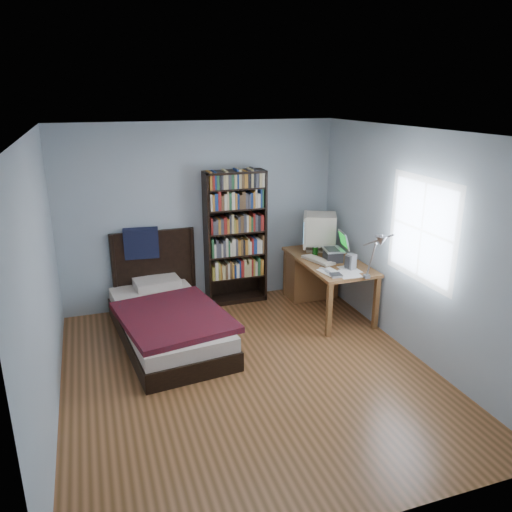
# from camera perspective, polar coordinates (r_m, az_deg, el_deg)

# --- Properties ---
(room) EXTENTS (4.20, 4.24, 2.50)m
(room) POSITION_cam_1_polar(r_m,az_deg,el_deg) (4.92, -0.49, -0.67)
(room) COLOR brown
(room) RESTS_ON ground
(desk) EXTENTS (0.75, 1.49, 0.73)m
(desk) POSITION_cam_1_polar(r_m,az_deg,el_deg) (7.13, 6.73, -1.87)
(desk) COLOR brown
(desk) RESTS_ON floor
(crt_monitor) EXTENTS (0.62, 0.57, 0.53)m
(crt_monitor) POSITION_cam_1_polar(r_m,az_deg,el_deg) (6.99, 7.13, 3.01)
(crt_monitor) COLOR beige
(crt_monitor) RESTS_ON desk
(laptop) EXTENTS (0.36, 0.35, 0.38)m
(laptop) POSITION_cam_1_polar(r_m,az_deg,el_deg) (6.63, 8.93, 0.37)
(laptop) COLOR #2D2D30
(laptop) RESTS_ON desk
(desk_lamp) EXTENTS (0.26, 0.57, 0.67)m
(desk_lamp) POSITION_cam_1_polar(r_m,az_deg,el_deg) (5.56, 13.88, 1.24)
(desk_lamp) COLOR #99999E
(desk_lamp) RESTS_ON desk
(keyboard) EXTENTS (0.32, 0.51, 0.05)m
(keyboard) POSITION_cam_1_polar(r_m,az_deg,el_deg) (6.60, 7.13, -0.46)
(keyboard) COLOR #B8B199
(keyboard) RESTS_ON desk
(speaker) EXTENTS (0.13, 0.13, 0.20)m
(speaker) POSITION_cam_1_polar(r_m,az_deg,el_deg) (6.34, 10.81, -0.66)
(speaker) COLOR gray
(speaker) RESTS_ON desk
(soda_can) EXTENTS (0.07, 0.07, 0.13)m
(soda_can) POSITION_cam_1_polar(r_m,az_deg,el_deg) (6.78, 6.77, 0.51)
(soda_can) COLOR #073407
(soda_can) RESTS_ON desk
(mouse) EXTENTS (0.07, 0.12, 0.04)m
(mouse) POSITION_cam_1_polar(r_m,az_deg,el_deg) (6.94, 6.86, 0.49)
(mouse) COLOR silver
(mouse) RESTS_ON desk
(phone_silver) EXTENTS (0.09, 0.11, 0.02)m
(phone_silver) POSITION_cam_1_polar(r_m,az_deg,el_deg) (6.30, 7.69, -1.46)
(phone_silver) COLOR silver
(phone_silver) RESTS_ON desk
(phone_grey) EXTENTS (0.05, 0.09, 0.02)m
(phone_grey) POSITION_cam_1_polar(r_m,az_deg,el_deg) (6.20, 8.21, -1.81)
(phone_grey) COLOR gray
(phone_grey) RESTS_ON desk
(external_drive) EXTENTS (0.15, 0.15, 0.03)m
(external_drive) POSITION_cam_1_polar(r_m,az_deg,el_deg) (6.09, 9.12, -2.20)
(external_drive) COLOR gray
(external_drive) RESTS_ON desk
(bookshelf) EXTENTS (0.84, 0.30, 1.86)m
(bookshelf) POSITION_cam_1_polar(r_m,az_deg,el_deg) (6.90, -2.37, 2.10)
(bookshelf) COLOR black
(bookshelf) RESTS_ON floor
(bed) EXTENTS (1.35, 2.22, 1.16)m
(bed) POSITION_cam_1_polar(r_m,az_deg,el_deg) (6.17, -10.17, -6.94)
(bed) COLOR black
(bed) RESTS_ON floor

